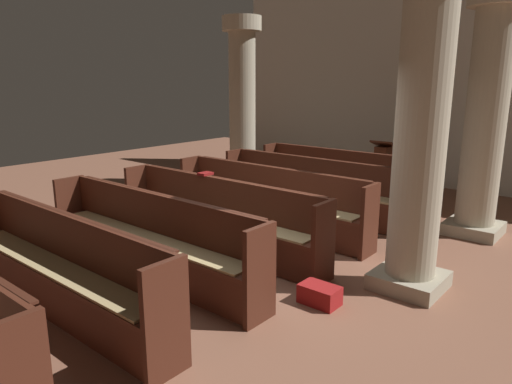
{
  "coord_description": "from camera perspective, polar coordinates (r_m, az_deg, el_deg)",
  "views": [
    {
      "loc": [
        3.7,
        -4.31,
        2.32
      ],
      "look_at": [
        -0.46,
        0.68,
        0.75
      ],
      "focal_mm": 32.86,
      "sensor_mm": 36.0,
      "label": 1
    }
  ],
  "objects": [
    {
      "name": "lectern",
      "position": [
        10.24,
        15.09,
        2.6
      ],
      "size": [
        0.48,
        0.45,
        1.08
      ],
      "color": "#562B1A",
      "rests_on": "ground"
    },
    {
      "name": "pew_row_0",
      "position": [
        9.13,
        10.45,
        1.99
      ],
      "size": [
        3.51,
        0.46,
        0.99
      ],
      "color": "#4C2316",
      "rests_on": "ground"
    },
    {
      "name": "pew_row_1",
      "position": [
        8.17,
        6.48,
        0.78
      ],
      "size": [
        3.51,
        0.46,
        0.99
      ],
      "color": "#4C2316",
      "rests_on": "ground"
    },
    {
      "name": "pillar_far_side",
      "position": [
        10.34,
        -1.68,
        11.09
      ],
      "size": [
        0.83,
        0.83,
        3.6
      ],
      "color": "#9F967E",
      "rests_on": "ground"
    },
    {
      "name": "pew_row_2",
      "position": [
        7.27,
        1.5,
        -0.75
      ],
      "size": [
        3.51,
        0.47,
        0.99
      ],
      "color": "#4C2316",
      "rests_on": "ground"
    },
    {
      "name": "back_wall",
      "position": [
        11.03,
        20.75,
        12.36
      ],
      "size": [
        10.0,
        0.16,
        4.5
      ],
      "primitive_type": "cube",
      "color": "beige",
      "rests_on": "ground"
    },
    {
      "name": "pillar_aisle_rear",
      "position": [
        5.27,
        19.52,
        7.93
      ],
      "size": [
        0.8,
        0.8,
        3.6
      ],
      "color": "#9F967E",
      "rests_on": "ground"
    },
    {
      "name": "ground_plane",
      "position": [
        6.14,
        -0.74,
        -8.62
      ],
      "size": [
        19.2,
        19.2,
        0.0
      ],
      "primitive_type": "plane",
      "color": "brown"
    },
    {
      "name": "pew_row_4",
      "position": [
        5.73,
        -12.91,
        -5.07
      ],
      "size": [
        3.51,
        0.46,
        0.99
      ],
      "color": "#4C2316",
      "rests_on": "ground"
    },
    {
      "name": "pillar_aisle_side",
      "position": [
        7.65,
        26.25,
        8.85
      ],
      "size": [
        0.83,
        0.83,
        3.6
      ],
      "color": "#9F967E",
      "rests_on": "ground"
    },
    {
      "name": "kneeler_box_red",
      "position": [
        5.11,
        7.75,
        -12.28
      ],
      "size": [
        0.42,
        0.26,
        0.21
      ],
      "primitive_type": "cube",
      "color": "maroon",
      "rests_on": "ground"
    },
    {
      "name": "hymn_book",
      "position": [
        6.73,
        -6.19,
        2.23
      ],
      "size": [
        0.15,
        0.19,
        0.04
      ],
      "primitive_type": "cube",
      "color": "maroon",
      "rests_on": "pew_row_3"
    },
    {
      "name": "pew_row_5",
      "position": [
        5.17,
        -23.08,
        -7.92
      ],
      "size": [
        3.51,
        0.47,
        0.99
      ],
      "color": "#4C2316",
      "rests_on": "ground"
    },
    {
      "name": "pew_row_3",
      "position": [
        6.44,
        -4.83,
        -2.67
      ],
      "size": [
        3.51,
        0.46,
        0.99
      ],
      "color": "#4C2316",
      "rests_on": "ground"
    }
  ]
}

